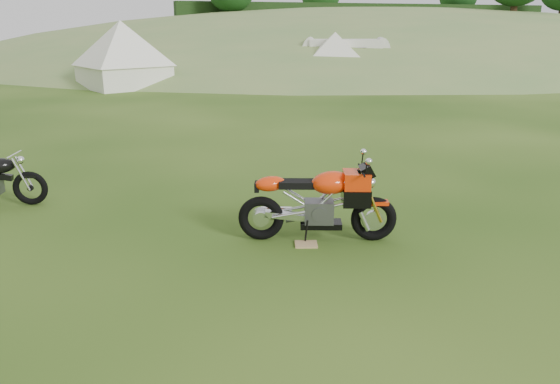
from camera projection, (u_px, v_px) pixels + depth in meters
name	position (u px, v px, depth m)	size (l,w,h in m)	color
ground	(279.00, 294.00, 5.77)	(120.00, 120.00, 0.00)	#1C3E0D
hillside	(376.00, 53.00, 49.51)	(80.00, 64.00, 8.00)	#5D8443
hedgerow	(376.00, 53.00, 49.51)	(36.00, 1.20, 8.60)	black
sport_motorcycle	(318.00, 197.00, 7.04)	(1.96, 0.49, 1.18)	red
plywood_board	(306.00, 244.00, 7.02)	(0.29, 0.23, 0.02)	tan
tent_left	(123.00, 55.00, 23.42)	(3.16, 3.16, 2.74)	white
tent_right	(335.00, 56.00, 25.42)	(2.80, 2.80, 2.43)	silver
caravan	(345.00, 59.00, 26.63)	(4.26, 1.91, 2.00)	silver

